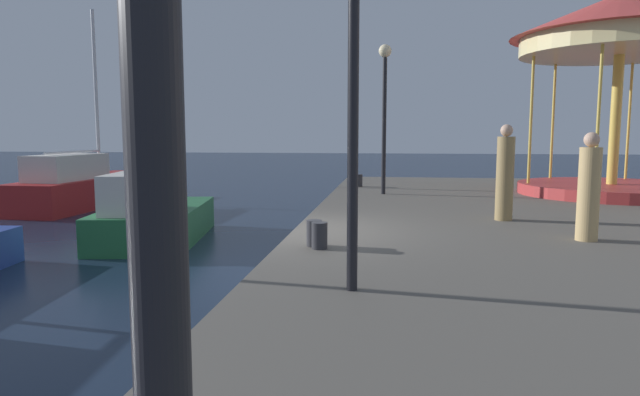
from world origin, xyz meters
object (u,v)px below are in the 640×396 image
sailboat_red (85,186)px  bollard_south (314,233)px  motorboat_green (153,216)px  person_near_carousel (589,190)px  lamp_post_far_end (385,92)px  bollard_center (319,236)px  lamp_post_mid_promenade (354,10)px  bollard_north (359,180)px  carousel (620,44)px  person_far_corner (505,175)px

sailboat_red → bollard_south: bearing=-45.4°
motorboat_green → person_near_carousel: person_near_carousel is taller
lamp_post_far_end → bollard_center: size_ratio=10.44×
lamp_post_mid_promenade → bollard_north: lamp_post_mid_promenade is taller
sailboat_red → person_near_carousel: sailboat_red is taller
bollard_center → person_near_carousel: 4.42m
sailboat_red → lamp_post_mid_promenade: (10.11, -11.83, 3.10)m
motorboat_green → lamp_post_far_end: size_ratio=1.04×
sailboat_red → motorboat_green: bearing=-48.4°
lamp_post_far_end → person_near_carousel: lamp_post_far_end is taller
motorboat_green → sailboat_red: bearing=131.6°
carousel → person_near_carousel: size_ratio=3.33×
motorboat_green → bollard_center: size_ratio=10.87×
lamp_post_mid_promenade → bollard_center: lamp_post_mid_promenade is taller
motorboat_green → lamp_post_mid_promenade: bearing=-50.5°
sailboat_red → person_far_corner: 14.35m
sailboat_red → person_far_corner: size_ratio=3.60×
motorboat_green → bollard_north: bearing=52.2°
lamp_post_mid_promenade → bollard_south: lamp_post_mid_promenade is taller
carousel → bollard_center: (-7.20, -8.33, -3.94)m
bollard_south → person_near_carousel: (4.31, 1.01, 0.62)m
bollard_south → person_near_carousel: person_near_carousel is taller
bollard_south → bollard_north: (0.11, 9.57, 0.00)m
lamp_post_far_end → person_near_carousel: 7.60m
bollard_center → carousel: bearing=49.1°
carousel → person_far_corner: 7.22m
lamp_post_mid_promenade → bollard_south: size_ratio=11.04×
lamp_post_far_end → bollard_south: lamp_post_far_end is taller
bollard_center → person_far_corner: 4.64m
motorboat_green → carousel: bearing=20.2°
lamp_post_mid_promenade → person_near_carousel: lamp_post_mid_promenade is taller
carousel → lamp_post_mid_promenade: (-6.56, -10.47, -1.14)m
bollard_south → person_far_corner: size_ratio=0.21×
bollard_south → lamp_post_mid_promenade: bearing=-72.1°
sailboat_red → bollard_center: 13.55m
sailboat_red → bollard_south: (9.36, -9.51, 0.29)m
lamp_post_mid_promenade → sailboat_red: bearing=130.5°
carousel → lamp_post_far_end: bearing=-174.3°
bollard_north → lamp_post_mid_promenade: bearing=-86.9°
carousel → person_near_carousel: carousel is taller
sailboat_red → bollard_north: size_ratio=17.08×
person_near_carousel → bollard_north: bearing=116.2°
bollard_north → person_near_carousel: bearing=-63.8°
person_far_corner → person_near_carousel: bearing=-65.4°
carousel → bollard_center: bearing=-130.9°
person_far_corner → person_near_carousel: size_ratio=1.09×
bollard_north → person_near_carousel: size_ratio=0.23×
bollard_north → bollard_south: bearing=-90.6°
lamp_post_mid_promenade → lamp_post_far_end: 9.83m
bollard_center → person_near_carousel: size_ratio=0.23×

